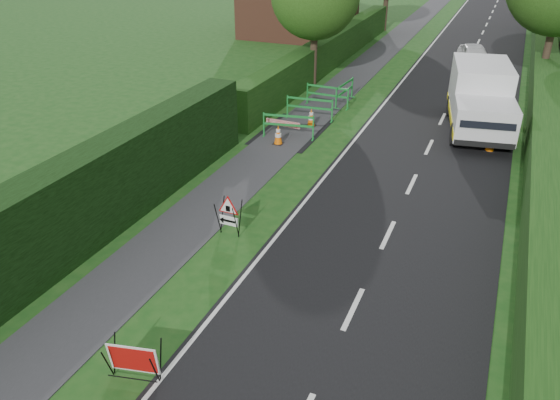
% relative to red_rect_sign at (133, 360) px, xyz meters
% --- Properties ---
extents(ground, '(120.00, 120.00, 0.00)m').
position_rel_red_rect_sign_xyz_m(ground, '(0.81, 2.65, -0.48)').
color(ground, '#174614').
rests_on(ground, ground).
extents(road_surface, '(6.00, 90.00, 0.02)m').
position_rel_red_rect_sign_xyz_m(road_surface, '(3.31, 37.65, -0.48)').
color(road_surface, black).
rests_on(road_surface, ground).
extents(footpath, '(2.00, 90.00, 0.02)m').
position_rel_red_rect_sign_xyz_m(footpath, '(-2.19, 37.65, -0.48)').
color(footpath, '#2D2D30').
rests_on(footpath, ground).
extents(hedge_west_near, '(1.10, 18.00, 2.50)m').
position_rel_red_rect_sign_xyz_m(hedge_west_near, '(-4.19, 2.65, -0.48)').
color(hedge_west_near, black).
rests_on(hedge_west_near, ground).
extents(hedge_west_far, '(1.00, 24.00, 1.80)m').
position_rel_red_rect_sign_xyz_m(hedge_west_far, '(-4.19, 24.65, -0.48)').
color(hedge_west_far, '#14380F').
rests_on(hedge_west_far, ground).
extents(hedge_east, '(1.20, 50.00, 1.50)m').
position_rel_red_rect_sign_xyz_m(hedge_east, '(7.31, 18.65, -0.48)').
color(hedge_east, '#14380F').
rests_on(hedge_east, ground).
extents(red_rect_sign, '(1.08, 0.79, 0.84)m').
position_rel_red_rect_sign_xyz_m(red_rect_sign, '(0.00, 0.00, 0.00)').
color(red_rect_sign, black).
rests_on(red_rect_sign, ground).
extents(triangle_sign, '(0.73, 0.73, 1.04)m').
position_rel_red_rect_sign_xyz_m(triangle_sign, '(-0.83, 5.44, 0.24)').
color(triangle_sign, black).
rests_on(triangle_sign, ground).
extents(works_van, '(3.13, 5.95, 2.58)m').
position_rel_red_rect_sign_xyz_m(works_van, '(4.75, 16.89, 0.89)').
color(works_van, silver).
rests_on(works_van, ground).
extents(traffic_cone_0, '(0.38, 0.38, 0.79)m').
position_rel_red_rect_sign_xyz_m(traffic_cone_0, '(5.47, 14.68, -0.09)').
color(traffic_cone_0, black).
rests_on(traffic_cone_0, ground).
extents(traffic_cone_1, '(0.38, 0.38, 0.79)m').
position_rel_red_rect_sign_xyz_m(traffic_cone_1, '(6.10, 16.87, -0.09)').
color(traffic_cone_1, black).
rests_on(traffic_cone_1, ground).
extents(traffic_cone_2, '(0.38, 0.38, 0.79)m').
position_rel_red_rect_sign_xyz_m(traffic_cone_2, '(6.26, 18.54, -0.09)').
color(traffic_cone_2, black).
rests_on(traffic_cone_2, ground).
extents(traffic_cone_3, '(0.38, 0.38, 0.79)m').
position_rel_red_rect_sign_xyz_m(traffic_cone_3, '(-2.19, 12.21, -0.09)').
color(traffic_cone_3, black).
rests_on(traffic_cone_3, ground).
extents(traffic_cone_4, '(0.38, 0.38, 0.79)m').
position_rel_red_rect_sign_xyz_m(traffic_cone_4, '(-1.69, 14.59, -0.09)').
color(traffic_cone_4, black).
rests_on(traffic_cone_4, ground).
extents(ped_barrier_0, '(2.09, 0.73, 1.00)m').
position_rel_red_rect_sign_xyz_m(ped_barrier_0, '(-2.07, 12.97, 0.15)').
color(ped_barrier_0, '#167D2B').
rests_on(ped_barrier_0, ground).
extents(ped_barrier_1, '(2.08, 0.54, 1.00)m').
position_rel_red_rect_sign_xyz_m(ped_barrier_1, '(-2.05, 15.35, 0.15)').
color(ped_barrier_1, '#167D2B').
rests_on(ped_barrier_1, ground).
extents(ped_barrier_2, '(2.07, 0.44, 1.00)m').
position_rel_red_rect_sign_xyz_m(ped_barrier_2, '(-1.91, 17.39, 0.15)').
color(ped_barrier_2, '#167D2B').
rests_on(ped_barrier_2, ground).
extents(ped_barrier_3, '(0.53, 2.08, 1.00)m').
position_rel_red_rect_sign_xyz_m(ped_barrier_3, '(-1.35, 18.24, 0.15)').
color(ped_barrier_3, '#167D2B').
rests_on(ped_barrier_3, ground).
extents(redwhite_plank, '(1.50, 0.11, 0.25)m').
position_rel_red_rect_sign_xyz_m(redwhite_plank, '(-2.45, 13.32, -0.48)').
color(redwhite_plank, red).
rests_on(redwhite_plank, ground).
extents(hatchback_car, '(2.50, 4.17, 1.33)m').
position_rel_red_rect_sign_xyz_m(hatchback_car, '(3.61, 27.43, 0.18)').
color(hatchback_car, silver).
rests_on(hatchback_car, ground).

